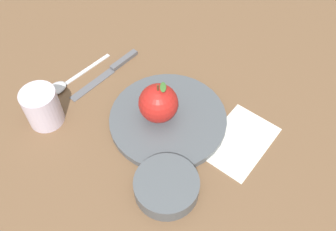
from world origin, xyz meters
TOP-DOWN VIEW (x-y plane):
  - ground_plane at (0.00, 0.00)m, footprint 2.40×2.40m
  - dinner_plate at (0.04, -0.03)m, footprint 0.24×0.24m
  - apple at (0.02, -0.03)m, footprint 0.08×0.08m
  - side_bowl at (0.06, -0.19)m, footprint 0.12×0.12m
  - cup at (-0.22, -0.06)m, footprint 0.07×0.07m
  - knife at (-0.11, 0.10)m, footprint 0.12×0.17m
  - spoon at (-0.21, 0.04)m, footprint 0.12×0.16m
  - linen_napkin at (0.19, -0.06)m, footprint 0.17×0.19m

SIDE VIEW (x-z plane):
  - ground_plane at x=0.00m, z-range 0.00..0.00m
  - linen_napkin at x=0.19m, z-range 0.00..0.00m
  - knife at x=-0.11m, z-range 0.00..0.01m
  - spoon at x=-0.21m, z-range 0.00..0.01m
  - dinner_plate at x=0.04m, z-range 0.00..0.02m
  - side_bowl at x=0.06m, z-range 0.00..0.04m
  - cup at x=-0.22m, z-range 0.00..0.09m
  - apple at x=0.02m, z-range 0.01..0.10m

